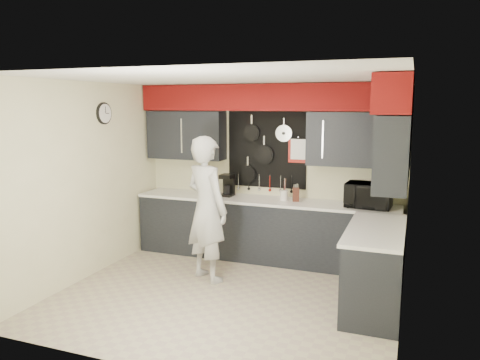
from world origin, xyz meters
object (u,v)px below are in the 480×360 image
at_px(knife_block, 296,194).
at_px(utensil_crock, 284,195).
at_px(coffee_maker, 228,184).
at_px(microwave, 369,195).
at_px(person, 207,209).

relative_size(knife_block, utensil_crock, 1.35).
height_order(utensil_crock, coffee_maker, coffee_maker).
relative_size(utensil_crock, coffee_maker, 0.44).
height_order(microwave, utensil_crock, microwave).
distance_m(utensil_crock, person, 1.30).
bearing_deg(knife_block, utensil_crock, 157.85).
distance_m(microwave, utensil_crock, 1.20).
bearing_deg(person, coffee_maker, -55.51).
height_order(microwave, coffee_maker, coffee_maker).
height_order(knife_block, utensil_crock, knife_block).
height_order(microwave, knife_block, microwave).
xyz_separation_m(microwave, person, (-1.95, -0.99, -0.13)).
relative_size(microwave, person, 0.31).
distance_m(microwave, coffee_maker, 2.10).
relative_size(coffee_maker, person, 0.18).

